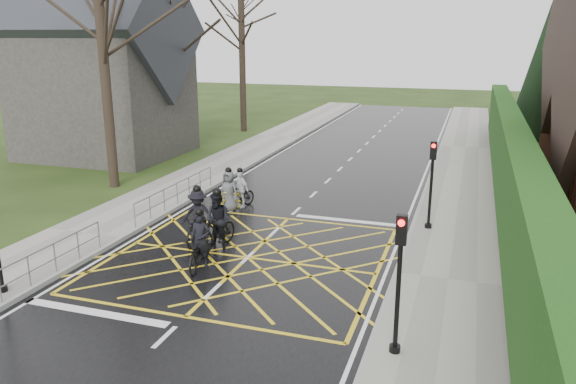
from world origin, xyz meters
The scene contains 19 objects.
ground centered at (0.00, 0.00, 0.00)m, with size 120.00×120.00×0.00m, color black.
road centered at (0.00, 0.00, 0.01)m, with size 9.00×80.00×0.01m, color black.
sidewalk_right centered at (6.00, 0.00, 0.07)m, with size 3.00×80.00×0.15m, color gray.
sidewalk_left centered at (-6.00, 0.00, 0.07)m, with size 3.00×80.00×0.15m, color gray.
stone_wall centered at (7.75, 6.00, 0.35)m, with size 0.50×38.00×0.70m, color slate.
hedge centered at (7.75, 6.00, 2.10)m, with size 0.90×38.00×2.80m, color #15380F.
conifer centered at (10.75, 26.00, 4.99)m, with size 4.60×4.60×10.00m.
church centered at (-13.54, 12.00, 4.93)m, with size 8.80×7.80×11.00m.
tree_near centered at (-9.00, 6.00, 7.91)m, with size 9.24×9.24×11.44m.
tree_far centered at (-9.30, 22.00, 7.19)m, with size 8.40×8.40×10.40m.
railing_south centered at (-4.65, -3.50, 0.78)m, with size 0.05×5.04×1.03m.
railing_north centered at (-4.65, 4.00, 0.79)m, with size 0.05×6.04×1.03m.
traffic_light_ne centered at (5.10, 4.20, 1.66)m, with size 0.24×0.31×3.21m.
traffic_light_se centered at (5.10, -4.20, 1.66)m, with size 0.24×0.31×3.21m.
cyclist_rear centered at (-1.06, -1.11, 0.59)m, with size 0.99×1.97×1.83m.
cyclist_back centered at (-1.21, 0.44, 0.76)m, with size 1.01×2.08×2.01m.
cyclist_mid centered at (-2.11, 0.82, 0.71)m, with size 1.24×2.08×1.94m.
cyclist_front centered at (-2.29, 4.80, 0.60)m, with size 1.06×1.67×1.63m.
cyclist_lead centered at (-2.48, 4.13, 0.61)m, with size 1.05×1.92×1.77m.
Camera 1 is at (6.26, -14.97, 6.66)m, focal length 35.00 mm.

